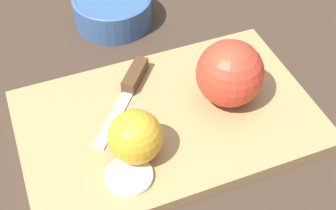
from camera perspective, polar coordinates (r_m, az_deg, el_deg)
The scene contains 7 objects.
ground_plane at distance 0.62m, azimuth 0.00°, elevation -2.23°, with size 4.00×4.00×0.00m, color #38281E.
cutting_board at distance 0.61m, azimuth 0.00°, elevation -1.76°, with size 0.40×0.26×0.02m.
apple_half_left at distance 0.61m, azimuth 7.56°, elevation 3.86°, with size 0.09×0.09×0.09m.
apple_half_right at distance 0.54m, azimuth -4.01°, elevation -3.92°, with size 0.07×0.07×0.07m.
knife at distance 0.64m, azimuth -4.47°, elevation 2.74°, with size 0.11×0.14×0.02m.
apple_slice at distance 0.55m, azimuth -4.79°, elevation -8.62°, with size 0.06×0.06×0.01m.
bowl at distance 0.77m, azimuth -6.79°, elevation 11.64°, with size 0.13×0.13×0.05m.
Camera 1 is at (0.13, 0.39, 0.47)m, focal length 50.00 mm.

